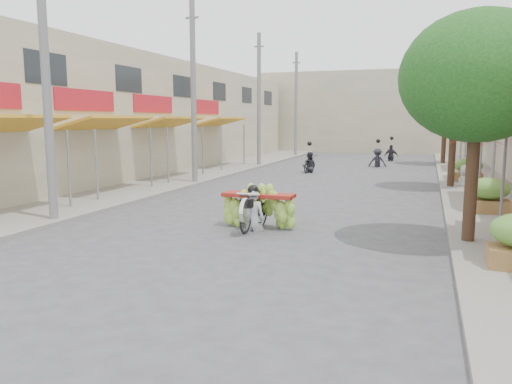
% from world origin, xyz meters
% --- Properties ---
extents(ground, '(120.00, 120.00, 0.00)m').
position_xyz_m(ground, '(0.00, 0.00, 0.00)').
color(ground, '#4D4C51').
rests_on(ground, ground).
extents(sidewalk_left, '(4.00, 60.00, 0.12)m').
position_xyz_m(sidewalk_left, '(-7.00, 15.00, 0.06)').
color(sidewalk_left, gray).
rests_on(sidewalk_left, ground).
extents(sidewalk_right, '(4.00, 60.00, 0.12)m').
position_xyz_m(sidewalk_right, '(7.00, 15.00, 0.06)').
color(sidewalk_right, gray).
rests_on(sidewalk_right, ground).
extents(shophouse_row_left, '(9.77, 40.00, 6.00)m').
position_xyz_m(shophouse_row_left, '(-11.98, 13.98, 3.00)').
color(shophouse_row_left, '#B6AC90').
rests_on(shophouse_row_left, ground).
extents(far_building, '(20.00, 6.00, 7.00)m').
position_xyz_m(far_building, '(0.00, 38.00, 3.50)').
color(far_building, '#B6AC90').
rests_on(far_building, ground).
extents(utility_pole_near, '(0.60, 0.24, 8.00)m').
position_xyz_m(utility_pole_near, '(-5.40, 3.00, 4.03)').
color(utility_pole_near, slate).
rests_on(utility_pole_near, ground).
extents(utility_pole_mid, '(0.60, 0.24, 8.00)m').
position_xyz_m(utility_pole_mid, '(-5.40, 12.00, 4.03)').
color(utility_pole_mid, slate).
rests_on(utility_pole_mid, ground).
extents(utility_pole_far, '(0.60, 0.24, 8.00)m').
position_xyz_m(utility_pole_far, '(-5.40, 21.00, 4.03)').
color(utility_pole_far, slate).
rests_on(utility_pole_far, ground).
extents(utility_pole_back, '(0.60, 0.24, 8.00)m').
position_xyz_m(utility_pole_back, '(-5.40, 30.00, 4.03)').
color(utility_pole_back, slate).
rests_on(utility_pole_back, ground).
extents(street_tree_near, '(3.40, 3.40, 5.25)m').
position_xyz_m(street_tree_near, '(5.40, 4.00, 3.78)').
color(street_tree_near, '#3A2719').
rests_on(street_tree_near, ground).
extents(street_tree_mid, '(3.40, 3.40, 5.25)m').
position_xyz_m(street_tree_mid, '(5.40, 14.00, 3.78)').
color(street_tree_mid, '#3A2719').
rests_on(street_tree_mid, ground).
extents(street_tree_far, '(3.40, 3.40, 5.25)m').
position_xyz_m(street_tree_far, '(5.40, 26.00, 3.78)').
color(street_tree_far, '#3A2719').
rests_on(street_tree_far, ground).
extents(produce_crate_mid, '(1.20, 0.88, 1.16)m').
position_xyz_m(produce_crate_mid, '(6.20, 8.00, 0.71)').
color(produce_crate_mid, olive).
rests_on(produce_crate_mid, ground).
extents(produce_crate_far, '(1.20, 0.88, 1.16)m').
position_xyz_m(produce_crate_far, '(6.20, 16.00, 0.71)').
color(produce_crate_far, olive).
rests_on(produce_crate_far, ground).
extents(banana_motorbike, '(2.20, 1.87, 2.02)m').
position_xyz_m(banana_motorbike, '(0.24, 4.03, 0.68)').
color(banana_motorbike, black).
rests_on(banana_motorbike, ground).
extents(market_umbrella, '(1.94, 1.94, 1.56)m').
position_xyz_m(market_umbrella, '(5.85, 8.94, 2.38)').
color(market_umbrella, red).
rests_on(market_umbrella, ground).
extents(pedestrian, '(1.02, 0.91, 1.78)m').
position_xyz_m(pedestrian, '(6.02, 14.40, 1.01)').
color(pedestrian, silver).
rests_on(pedestrian, ground).
extents(bg_motorbike_a, '(0.82, 1.71, 1.95)m').
position_xyz_m(bg_motorbike_a, '(-1.65, 18.50, 0.74)').
color(bg_motorbike_a, black).
rests_on(bg_motorbike_a, ground).
extents(bg_motorbike_b, '(1.09, 1.83, 1.95)m').
position_xyz_m(bg_motorbike_b, '(1.57, 23.03, 0.83)').
color(bg_motorbike_b, black).
rests_on(bg_motorbike_b, ground).
extents(bg_motorbike_c, '(1.04, 1.49, 1.95)m').
position_xyz_m(bg_motorbike_c, '(2.04, 27.95, 0.84)').
color(bg_motorbike_c, black).
rests_on(bg_motorbike_c, ground).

